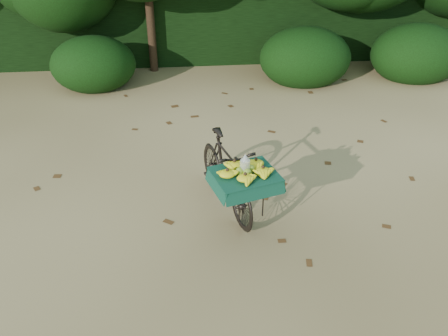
{
  "coord_description": "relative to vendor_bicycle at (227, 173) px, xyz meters",
  "views": [
    {
      "loc": [
        -1.18,
        -5.45,
        3.84
      ],
      "look_at": [
        -0.72,
        -0.55,
        0.81
      ],
      "focal_mm": 38.0,
      "sensor_mm": 36.0,
      "label": 1
    }
  ],
  "objects": [
    {
      "name": "hedge_backdrop",
      "position": [
        0.65,
        6.54,
        0.37
      ],
      "size": [
        26.0,
        1.8,
        1.8
      ],
      "primitive_type": "cube",
      "color": "black",
      "rests_on": "ground"
    },
    {
      "name": "bush_clumps",
      "position": [
        1.15,
        4.54,
        -0.08
      ],
      "size": [
        8.8,
        1.7,
        0.9
      ],
      "primitive_type": null,
      "color": "black",
      "rests_on": "ground"
    },
    {
      "name": "leaf_litter",
      "position": [
        0.65,
        0.89,
        -0.52
      ],
      "size": [
        7.0,
        7.3,
        0.01
      ],
      "primitive_type": null,
      "color": "#4F2F15",
      "rests_on": "ground"
    },
    {
      "name": "vendor_bicycle",
      "position": [
        0.0,
        0.0,
        0.0
      ],
      "size": [
        1.08,
        1.86,
        1.04
      ],
      "rotation": [
        0.0,
        0.0,
        0.29
      ],
      "color": "black",
      "rests_on": "ground"
    },
    {
      "name": "ground",
      "position": [
        0.65,
        0.24,
        -0.53
      ],
      "size": [
        80.0,
        80.0,
        0.0
      ],
      "primitive_type": "plane",
      "color": "tan",
      "rests_on": "ground"
    }
  ]
}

